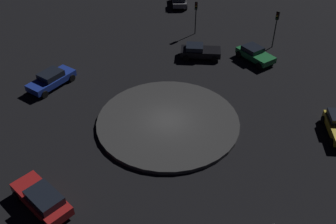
% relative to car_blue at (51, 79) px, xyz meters
% --- Properties ---
extents(ground_plane, '(119.49, 119.49, 0.00)m').
position_rel_car_blue_xyz_m(ground_plane, '(4.29, 11.17, -0.75)').
color(ground_plane, black).
extents(roundabout_island, '(11.50, 11.50, 0.31)m').
position_rel_car_blue_xyz_m(roundabout_island, '(4.29, 11.17, -0.59)').
color(roundabout_island, '#383838').
rests_on(roundabout_island, ground_plane).
extents(car_blue, '(4.83, 3.75, 1.45)m').
position_rel_car_blue_xyz_m(car_blue, '(0.00, 0.00, 0.00)').
color(car_blue, '#1E38A5').
rests_on(car_blue, ground_plane).
extents(car_red, '(4.12, 4.65, 1.49)m').
position_rel_car_blue_xyz_m(car_red, '(13.52, 4.27, 0.04)').
color(car_red, red).
rests_on(car_red, ground_plane).
extents(car_grey, '(4.36, 2.46, 1.42)m').
position_rel_car_blue_xyz_m(car_grey, '(-20.46, 9.99, -0.01)').
color(car_grey, slate).
rests_on(car_grey, ground_plane).
extents(car_black, '(2.09, 4.10, 1.36)m').
position_rel_car_blue_xyz_m(car_black, '(-6.84, 13.22, -0.05)').
color(car_black, black).
rests_on(car_black, ground_plane).
extents(car_green, '(4.21, 3.99, 1.36)m').
position_rel_car_blue_xyz_m(car_green, '(-6.82, 18.84, -0.02)').
color(car_green, '#1E7238').
rests_on(car_green, ground_plane).
extents(traffic_light_northwest, '(0.40, 0.37, 4.07)m').
position_rel_car_blue_xyz_m(traffic_light_northwest, '(-9.86, 20.96, 2.15)').
color(traffic_light_northwest, '#2D2D2D').
rests_on(traffic_light_northwest, ground_plane).
extents(traffic_light_west, '(0.37, 0.32, 3.80)m').
position_rel_car_blue_xyz_m(traffic_light_west, '(-12.25, 12.52, 1.97)').
color(traffic_light_west, '#2D2D2D').
rests_on(traffic_light_west, ground_plane).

